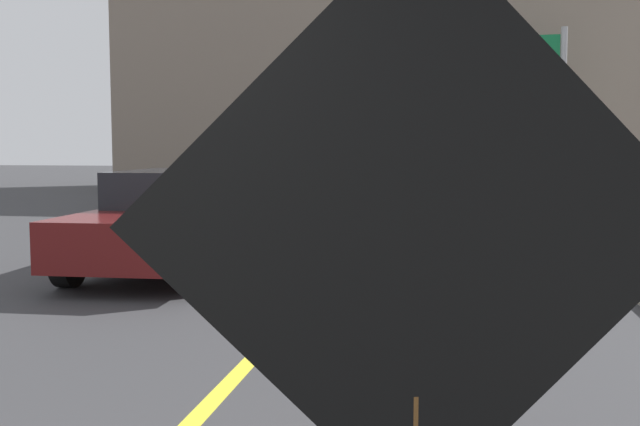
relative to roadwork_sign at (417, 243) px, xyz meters
The scene contains 9 objects.
lane_center_stripe 4.89m from the roadwork_sign, 108.64° to the left, with size 0.14×36.00×0.01m, color yellow.
roadwork_sign is the anchor object (origin of this frame).
arrow_board_trailer 8.31m from the roadwork_sign, 93.22° to the left, with size 1.60×1.93×2.70m.
box_truck 13.71m from the roadwork_sign, 87.81° to the left, with size 2.42×7.51×3.19m.
pickup_car 8.78m from the roadwork_sign, 115.07° to the left, with size 2.09×4.72×1.38m.
highway_guide_sign 19.91m from the roadwork_sign, 83.34° to the left, with size 2.78×0.33×5.00m.
far_building_block 26.93m from the roadwork_sign, 96.09° to the left, with size 17.28×9.22×9.53m, color gray.
traffic_cone_near_sign 2.38m from the roadwork_sign, 101.97° to the left, with size 0.36×0.36×0.59m.
traffic_cone_mid_lane 5.38m from the roadwork_sign, 94.88° to the left, with size 0.36×0.36×0.60m.
Camera 1 is at (1.58, -0.42, 1.73)m, focal length 41.58 mm.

